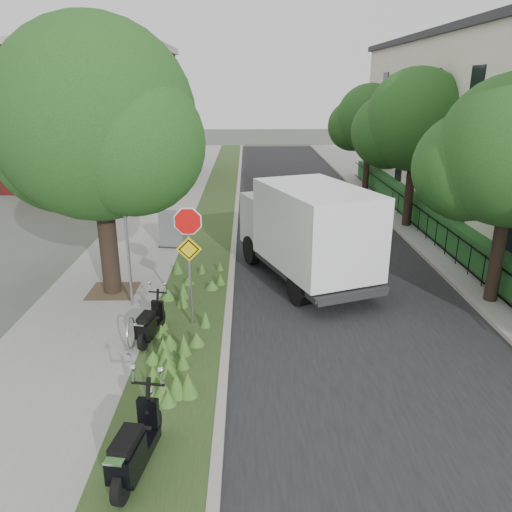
{
  "coord_description": "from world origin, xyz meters",
  "views": [
    {
      "loc": [
        0.03,
        -11.03,
        6.0
      ],
      "look_at": [
        0.28,
        2.53,
        1.3
      ],
      "focal_mm": 35.0,
      "sensor_mm": 36.0,
      "label": 1
    }
  ],
  "objects": [
    {
      "name": "far_tree_b",
      "position": [
        6.94,
        10.05,
        4.37
      ],
      "size": [
        4.83,
        4.31,
        6.56
      ],
      "color": "black",
      "rests_on": "ground"
    },
    {
      "name": "verge",
      "position": [
        -1.5,
        10.0,
        0.06
      ],
      "size": [
        2.0,
        60.0,
        0.12
      ],
      "primitive_type": "cube",
      "color": "#25451D",
      "rests_on": "ground"
    },
    {
      "name": "street_tree_main",
      "position": [
        -4.08,
        2.86,
        4.8
      ],
      "size": [
        6.21,
        5.54,
        7.66
      ],
      "color": "black",
      "rests_on": "ground"
    },
    {
      "name": "scooter_far",
      "position": [
        -1.76,
        -4.71,
        0.57
      ],
      "size": [
        0.6,
        1.92,
        0.92
      ],
      "color": "black",
      "rests_on": "ground"
    },
    {
      "name": "kerb_near",
      "position": [
        -0.5,
        10.0,
        0.07
      ],
      "size": [
        0.2,
        60.0,
        0.13
      ],
      "primitive_type": "cube",
      "color": "#9E9991",
      "rests_on": "ground"
    },
    {
      "name": "ground",
      "position": [
        0.0,
        0.0,
        0.0
      ],
      "size": [
        120.0,
        120.0,
        0.0
      ],
      "primitive_type": "plane",
      "color": "#4C5147",
      "rests_on": "ground"
    },
    {
      "name": "utility_cabinet",
      "position": [
        -2.8,
        7.18,
        0.76
      ],
      "size": [
        1.1,
        0.82,
        1.34
      ],
      "color": "#262628",
      "rests_on": "ground"
    },
    {
      "name": "kerb_far",
      "position": [
        6.5,
        10.0,
        0.07
      ],
      "size": [
        0.2,
        60.0,
        0.13
      ],
      "primitive_type": "cube",
      "color": "#9E9991",
      "rests_on": "ground"
    },
    {
      "name": "fence_far",
      "position": [
        7.2,
        10.0,
        0.67
      ],
      "size": [
        0.04,
        24.0,
        1.0
      ],
      "color": "black",
      "rests_on": "ground"
    },
    {
      "name": "far_tree_c",
      "position": [
        6.94,
        18.04,
        3.95
      ],
      "size": [
        4.37,
        3.89,
        5.93
      ],
      "color": "black",
      "rests_on": "ground"
    },
    {
      "name": "bike_hoop",
      "position": [
        -2.7,
        -0.6,
        0.5
      ],
      "size": [
        0.06,
        0.78,
        0.77
      ],
      "color": "#A5A8AD",
      "rests_on": "ground"
    },
    {
      "name": "footpath_far",
      "position": [
        8.2,
        10.0,
        0.06
      ],
      "size": [
        3.2,
        60.0,
        0.12
      ],
      "primitive_type": "cube",
      "color": "gray",
      "rests_on": "ground"
    },
    {
      "name": "scooter_near",
      "position": [
        -2.33,
        -0.3,
        0.49
      ],
      "size": [
        0.53,
        1.61,
        0.77
      ],
      "color": "black",
      "rests_on": "ground"
    },
    {
      "name": "sidewalk_near",
      "position": [
        -4.25,
        10.0,
        0.06
      ],
      "size": [
        3.5,
        60.0,
        0.12
      ],
      "primitive_type": "cube",
      "color": "gray",
      "rests_on": "ground"
    },
    {
      "name": "far_tree_a",
      "position": [
        6.94,
        2.05,
        4.13
      ],
      "size": [
        4.6,
        4.1,
        6.22
      ],
      "color": "black",
      "rests_on": "ground"
    },
    {
      "name": "box_truck",
      "position": [
        1.88,
        3.88,
        1.74
      ],
      "size": [
        4.17,
        6.31,
        2.67
      ],
      "color": "#262628",
      "rests_on": "ground"
    },
    {
      "name": "sign_assembly",
      "position": [
        -1.4,
        0.58,
        2.33
      ],
      "size": [
        0.94,
        0.08,
        3.22
      ],
      "color": "#A5A8AD",
      "rests_on": "ground"
    },
    {
      "name": "bare_post",
      "position": [
        -3.2,
        1.8,
        2.12
      ],
      "size": [
        0.08,
        0.08,
        4.0
      ],
      "color": "#A5A8AD",
      "rests_on": "ground"
    },
    {
      "name": "road",
      "position": [
        3.0,
        10.0,
        0.01
      ],
      "size": [
        7.0,
        60.0,
        0.01
      ],
      "primitive_type": "cube",
      "color": "black",
      "rests_on": "ground"
    },
    {
      "name": "brick_building",
      "position": [
        -9.5,
        22.0,
        4.21
      ],
      "size": [
        9.4,
        10.4,
        8.3
      ],
      "color": "maroon",
      "rests_on": "ground"
    },
    {
      "name": "hedge_far",
      "position": [
        7.9,
        10.0,
        0.67
      ],
      "size": [
        1.0,
        24.0,
        1.1
      ],
      "primitive_type": "cube",
      "color": "#1C4B1B",
      "rests_on": "footpath_far"
    }
  ]
}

